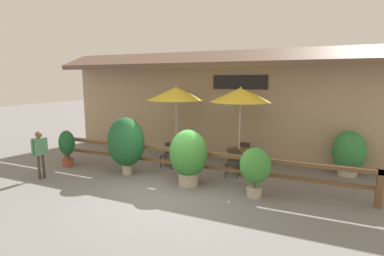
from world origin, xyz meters
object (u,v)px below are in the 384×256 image
Objects in this scene: potted_plant_entrance_palm at (126,142)px; pedestrian at (40,148)px; patio_umbrella_middle at (240,95)px; chair_near_wallside at (186,146)px; dining_table_near at (176,147)px; chair_near_streetside at (169,154)px; chair_middle_wallside at (245,152)px; potted_plant_tall_tropical at (67,146)px; dining_table_middle at (239,153)px; potted_plant_corner_fern at (349,153)px; patio_umbrella_near at (176,94)px; chair_middle_streetside at (233,161)px; potted_plant_broad_leaf at (255,167)px; potted_plant_small_flowering at (188,155)px.

pedestrian is (-2.17, -1.49, -0.09)m from potted_plant_entrance_palm.
patio_umbrella_middle is 4.10m from potted_plant_entrance_palm.
dining_table_near is at bearing 75.95° from chair_near_wallside.
chair_near_streetside is (0.03, -0.66, -0.10)m from dining_table_near.
chair_near_streetside and chair_near_wallside have the same top height.
potted_plant_tall_tropical is at bearing 28.82° from chair_middle_wallside.
chair_near_wallside is at bearing 38.75° from potted_plant_tall_tropical.
chair_near_streetside is at bearing -163.51° from patio_umbrella_middle.
chair_near_streetside is 1.31m from chair_near_wallside.
potted_plant_entrance_palm reaches higher than chair_near_wallside.
patio_umbrella_middle is 2.01m from dining_table_middle.
potted_plant_corner_fern is (6.67, 2.85, -0.31)m from potted_plant_entrance_palm.
potted_plant_tall_tropical is 0.86× the size of pedestrian.
chair_middle_wallside is (2.41, 1.43, 0.00)m from chair_near_streetside.
chair_near_streetside is 0.66× the size of potted_plant_tall_tropical.
patio_umbrella_near is at bearing 66.16° from potted_plant_entrance_palm.
dining_table_near is 0.66m from chair_near_streetside.
pedestrian is (-5.44, -2.75, 0.50)m from chair_middle_streetside.
potted_plant_corner_fern is (2.37, 3.06, -0.06)m from potted_plant_broad_leaf.
potted_plant_entrance_palm is (-3.26, -1.98, -1.52)m from patio_umbrella_middle.
potted_plant_entrance_palm is at bearing 177.45° from potted_plant_small_flowering.
patio_umbrella_middle reaches higher than chair_near_wallside.
pedestrian is (-5.43, -3.47, -1.61)m from patio_umbrella_middle.
potted_plant_small_flowering is (-0.96, -2.08, -1.68)m from patio_umbrella_middle.
dining_table_middle is (0.00, 0.00, -2.01)m from patio_umbrella_middle.
chair_near_wallside is 2.81m from potted_plant_entrance_palm.
patio_umbrella_near is 4.85m from pedestrian.
chair_near_wallside is 0.64× the size of potted_plant_broad_leaf.
potted_plant_entrance_palm is (-3.29, -2.70, 0.59)m from chair_middle_wallside.
chair_near_streetside is at bearing -87.27° from patio_umbrella_near.
patio_umbrella_near reaches higher than chair_middle_streetside.
potted_plant_entrance_palm reaches higher than pedestrian.
chair_middle_streetside is at bearing -15.66° from patio_umbrella_near.
patio_umbrella_middle reaches higher than potted_plant_small_flowering.
pedestrian is at bearing 45.16° from chair_near_wallside.
dining_table_middle is at bearing 1.10° from dining_table_near.
chair_middle_streetside is 0.45× the size of potted_plant_entrance_palm.
patio_umbrella_middle reaches higher than dining_table_near.
chair_near_wallside is 3.20m from patio_umbrella_middle.
patio_umbrella_near is at bearing -178.90° from patio_umbrella_middle.
chair_near_wallside is (0.07, 0.66, -0.10)m from dining_table_near.
potted_plant_small_flowering is at bearing -54.60° from dining_table_near.
dining_table_near is 4.59m from pedestrian.
potted_plant_tall_tropical is at bearing -159.69° from dining_table_middle.
potted_plant_broad_leaf is at bearing -64.59° from dining_table_middle.
potted_plant_broad_leaf reaches higher than potted_plant_tall_tropical.
patio_umbrella_middle is at bearing 89.74° from chair_middle_wallside.
potted_plant_tall_tropical is at bearing -161.83° from potted_plant_corner_fern.
chair_middle_wallside is at bearing 26.26° from potted_plant_tall_tropical.
chair_near_streetside is 0.64× the size of potted_plant_broad_leaf.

